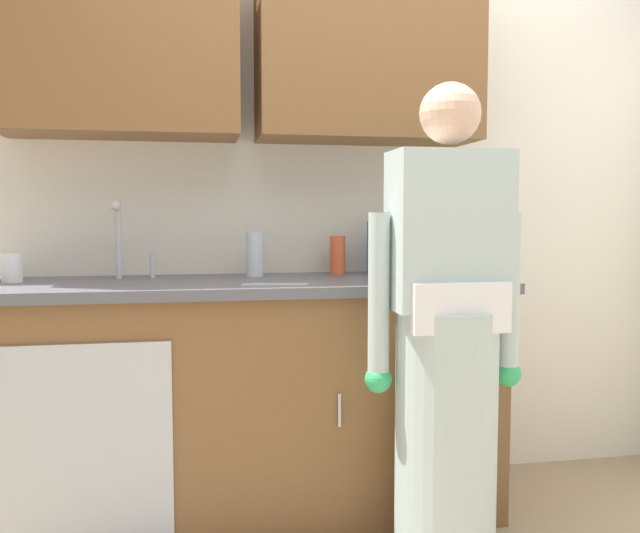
{
  "coord_description": "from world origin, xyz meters",
  "views": [
    {
      "loc": [
        -0.76,
        -1.9,
        1.19
      ],
      "look_at": [
        -0.31,
        0.55,
        1.0
      ],
      "focal_mm": 37.49,
      "sensor_mm": 36.0,
      "label": 1
    }
  ],
  "objects_px": {
    "bottle_water_tall": "(255,254)",
    "bottle_cleaner_spray": "(420,245)",
    "cup_by_sink": "(12,268)",
    "knife_on_counter": "(275,284)",
    "bottle_soap": "(376,248)",
    "bottle_dish_liquid": "(394,247)",
    "person_at_sink": "(447,365)",
    "bottle_water_short": "(338,255)",
    "sink": "(126,286)",
    "sponge": "(390,274)"
  },
  "relations": [
    {
      "from": "bottle_water_tall",
      "to": "bottle_cleaner_spray",
      "type": "bearing_deg",
      "value": 4.76
    },
    {
      "from": "cup_by_sink",
      "to": "knife_on_counter",
      "type": "distance_m",
      "value": 1.01
    },
    {
      "from": "bottle_soap",
      "to": "bottle_dish_liquid",
      "type": "height_order",
      "value": "bottle_dish_liquid"
    },
    {
      "from": "bottle_dish_liquid",
      "to": "knife_on_counter",
      "type": "xyz_separation_m",
      "value": [
        -0.57,
        -0.42,
        -0.11
      ]
    },
    {
      "from": "bottle_soap",
      "to": "person_at_sink",
      "type": "bearing_deg",
      "value": -84.82
    },
    {
      "from": "bottle_soap",
      "to": "bottle_water_tall",
      "type": "height_order",
      "value": "bottle_soap"
    },
    {
      "from": "knife_on_counter",
      "to": "person_at_sink",
      "type": "bearing_deg",
      "value": -21.79
    },
    {
      "from": "bottle_water_short",
      "to": "bottle_cleaner_spray",
      "type": "height_order",
      "value": "bottle_cleaner_spray"
    },
    {
      "from": "person_at_sink",
      "to": "bottle_cleaner_spray",
      "type": "height_order",
      "value": "person_at_sink"
    },
    {
      "from": "bottle_soap",
      "to": "bottle_water_tall",
      "type": "bearing_deg",
      "value": 179.43
    },
    {
      "from": "sink",
      "to": "person_at_sink",
      "type": "relative_size",
      "value": 0.31
    },
    {
      "from": "bottle_water_short",
      "to": "bottle_soap",
      "type": "bearing_deg",
      "value": -16.79
    },
    {
      "from": "bottle_dish_liquid",
      "to": "bottle_water_short",
      "type": "xyz_separation_m",
      "value": [
        -0.25,
        -0.0,
        -0.03
      ]
    },
    {
      "from": "bottle_cleaner_spray",
      "to": "bottle_water_tall",
      "type": "bearing_deg",
      "value": -175.24
    },
    {
      "from": "bottle_water_short",
      "to": "bottle_water_tall",
      "type": "bearing_deg",
      "value": -173.26
    },
    {
      "from": "bottle_water_tall",
      "to": "bottle_dish_liquid",
      "type": "bearing_deg",
      "value": 4.34
    },
    {
      "from": "knife_on_counter",
      "to": "bottle_cleaner_spray",
      "type": "bearing_deg",
      "value": 39.65
    },
    {
      "from": "sink",
      "to": "bottle_cleaner_spray",
      "type": "xyz_separation_m",
      "value": [
        1.24,
        0.21,
        0.14
      ]
    },
    {
      "from": "bottle_soap",
      "to": "bottle_water_short",
      "type": "distance_m",
      "value": 0.17
    },
    {
      "from": "person_at_sink",
      "to": "bottle_dish_liquid",
      "type": "xyz_separation_m",
      "value": [
        0.03,
        0.72,
        0.36
      ]
    },
    {
      "from": "sink",
      "to": "bottle_soap",
      "type": "xyz_separation_m",
      "value": [
        1.02,
        0.14,
        0.13
      ]
    },
    {
      "from": "bottle_soap",
      "to": "bottle_water_tall",
      "type": "relative_size",
      "value": 1.23
    },
    {
      "from": "person_at_sink",
      "to": "bottle_dish_liquid",
      "type": "relative_size",
      "value": 7.05
    },
    {
      "from": "sink",
      "to": "sponge",
      "type": "xyz_separation_m",
      "value": [
        1.03,
        -0.02,
        0.03
      ]
    },
    {
      "from": "bottle_dish_liquid",
      "to": "sponge",
      "type": "xyz_separation_m",
      "value": [
        -0.08,
        -0.21,
        -0.1
      ]
    },
    {
      "from": "person_at_sink",
      "to": "knife_on_counter",
      "type": "height_order",
      "value": "person_at_sink"
    },
    {
      "from": "sponge",
      "to": "bottle_water_tall",
      "type": "bearing_deg",
      "value": 162.51
    },
    {
      "from": "person_at_sink",
      "to": "bottle_water_tall",
      "type": "height_order",
      "value": "person_at_sink"
    },
    {
      "from": "person_at_sink",
      "to": "bottle_cleaner_spray",
      "type": "bearing_deg",
      "value": 77.79
    },
    {
      "from": "person_at_sink",
      "to": "bottle_water_tall",
      "type": "relative_size",
      "value": 8.8
    },
    {
      "from": "person_at_sink",
      "to": "cup_by_sink",
      "type": "relative_size",
      "value": 14.92
    },
    {
      "from": "bottle_water_short",
      "to": "bottle_dish_liquid",
      "type": "bearing_deg",
      "value": 0.86
    },
    {
      "from": "bottle_water_short",
      "to": "sponge",
      "type": "height_order",
      "value": "bottle_water_short"
    },
    {
      "from": "bottle_dish_liquid",
      "to": "person_at_sink",
      "type": "bearing_deg",
      "value": -92.53
    },
    {
      "from": "bottle_water_short",
      "to": "sponge",
      "type": "distance_m",
      "value": 0.28
    },
    {
      "from": "bottle_cleaner_spray",
      "to": "sponge",
      "type": "bearing_deg",
      "value": -131.93
    },
    {
      "from": "bottle_cleaner_spray",
      "to": "bottle_water_tall",
      "type": "relative_size",
      "value": 1.34
    },
    {
      "from": "bottle_dish_liquid",
      "to": "knife_on_counter",
      "type": "distance_m",
      "value": 0.71
    },
    {
      "from": "bottle_soap",
      "to": "cup_by_sink",
      "type": "distance_m",
      "value": 1.44
    },
    {
      "from": "bottle_soap",
      "to": "knife_on_counter",
      "type": "distance_m",
      "value": 0.61
    },
    {
      "from": "cup_by_sink",
      "to": "sponge",
      "type": "distance_m",
      "value": 1.46
    },
    {
      "from": "bottle_water_tall",
      "to": "cup_by_sink",
      "type": "bearing_deg",
      "value": -174.98
    },
    {
      "from": "bottle_water_short",
      "to": "knife_on_counter",
      "type": "relative_size",
      "value": 0.69
    },
    {
      "from": "person_at_sink",
      "to": "sponge",
      "type": "relative_size",
      "value": 14.73
    },
    {
      "from": "person_at_sink",
      "to": "bottle_water_short",
      "type": "bearing_deg",
      "value": 106.91
    },
    {
      "from": "bottle_dish_liquid",
      "to": "bottle_cleaner_spray",
      "type": "distance_m",
      "value": 0.13
    },
    {
      "from": "sink",
      "to": "cup_by_sink",
      "type": "height_order",
      "value": "sink"
    },
    {
      "from": "sink",
      "to": "person_at_sink",
      "type": "bearing_deg",
      "value": -26.14
    },
    {
      "from": "bottle_cleaner_spray",
      "to": "knife_on_counter",
      "type": "distance_m",
      "value": 0.83
    },
    {
      "from": "sponge",
      "to": "cup_by_sink",
      "type": "bearing_deg",
      "value": 176.59
    }
  ]
}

